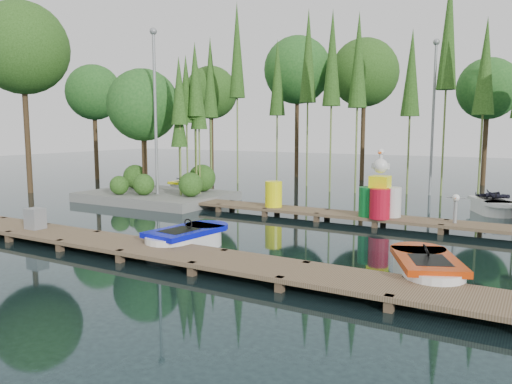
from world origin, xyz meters
The scene contains 15 objects.
ground_plane centered at (0.00, 0.00, 0.00)m, with size 90.00×90.00×0.00m, color #1C3034.
near_dock centered at (0.00, -4.50, 0.23)m, with size 18.00×1.50×0.50m.
far_dock centered at (1.00, 2.50, 0.23)m, with size 15.00×1.20×0.50m.
island centered at (-6.30, 3.29, 3.18)m, with size 6.20×4.20×6.75m.
tree_screen centered at (-2.04, 10.60, 6.12)m, with size 34.42×18.53×10.31m.
lamp_island centered at (-5.50, 2.50, 4.26)m, with size 0.30×0.30×7.25m.
lamp_rear centered at (4.00, 11.00, 4.26)m, with size 0.30×0.30×7.25m.
boat_blue centered at (0.56, -3.29, 0.25)m, with size 1.49×2.74×0.88m.
boat_red centered at (6.66, -3.09, 0.25)m, with size 2.14×2.86×0.88m.
boat_yellow_far centered at (-6.74, 6.30, 0.25)m, with size 2.40×1.11×1.19m.
boat_white_far centered at (7.07, 6.89, 0.27)m, with size 2.14×2.80×1.21m.
utility_cabinet centered at (-3.97, -4.50, 0.60)m, with size 0.49×0.41×0.60m, color gray.
yellow_barrel centered at (0.09, 2.50, 0.77)m, with size 0.63×0.63×0.95m, color #FFFB0D.
drum_cluster centered at (4.09, 2.34, 0.96)m, with size 1.29×1.19×2.23m.
seagull_post centered at (6.38, 2.50, 0.90)m, with size 0.56×0.30×0.89m.
Camera 1 is at (8.64, -13.55, 3.20)m, focal length 35.00 mm.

